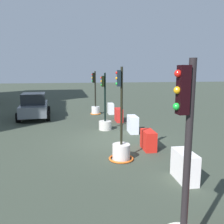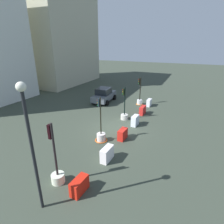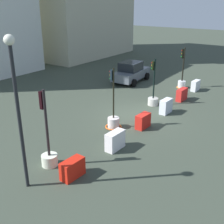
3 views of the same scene
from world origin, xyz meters
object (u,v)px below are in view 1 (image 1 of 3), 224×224
at_px(construction_barrier_2, 148,140).
at_px(traffic_light_2, 105,121).
at_px(traffic_light_1, 121,148).
at_px(car_grey_saloon, 34,106).
at_px(construction_barrier_5, 111,109).
at_px(construction_barrier_3, 133,124).
at_px(construction_barrier_4, 119,115).
at_px(traffic_light_3, 95,107).
at_px(construction_barrier_1, 185,166).

bearing_deg(construction_barrier_2, traffic_light_2, 18.78).
bearing_deg(traffic_light_1, car_grey_saloon, 25.41).
height_order(construction_barrier_2, construction_barrier_5, construction_barrier_5).
height_order(construction_barrier_2, construction_barrier_3, construction_barrier_3).
bearing_deg(construction_barrier_4, traffic_light_1, 168.31).
distance_m(traffic_light_1, car_grey_saloon, 9.94).
height_order(traffic_light_1, traffic_light_2, traffic_light_1).
bearing_deg(traffic_light_3, traffic_light_2, 179.43).
height_order(construction_barrier_2, car_grey_saloon, car_grey_saloon).
xyz_separation_m(traffic_light_3, car_grey_saloon, (-0.73, 4.44, 0.27)).
relative_size(construction_barrier_3, construction_barrier_4, 0.89).
xyz_separation_m(traffic_light_1, construction_barrier_2, (0.92, -1.40, -0.05)).
distance_m(traffic_light_3, construction_barrier_5, 1.22).
xyz_separation_m(construction_barrier_1, construction_barrier_5, (11.63, 0.11, -0.04)).
bearing_deg(construction_barrier_3, construction_barrier_5, 1.21).
distance_m(construction_barrier_4, car_grey_saloon, 6.10).
height_order(traffic_light_1, construction_barrier_1, traffic_light_1).
xyz_separation_m(construction_barrier_1, construction_barrier_4, (8.74, 0.11, -0.02)).
relative_size(traffic_light_2, construction_barrier_1, 2.93).
relative_size(traffic_light_2, traffic_light_3, 0.97).
bearing_deg(traffic_light_2, construction_barrier_2, -161.22).
height_order(traffic_light_2, car_grey_saloon, traffic_light_2).
relative_size(traffic_light_2, construction_barrier_4, 2.86).
bearing_deg(traffic_light_3, construction_barrier_2, -172.13).
bearing_deg(construction_barrier_3, construction_barrier_4, 2.31).
distance_m(construction_barrier_4, construction_barrier_5, 2.90).
bearing_deg(construction_barrier_5, traffic_light_1, 171.81).
bearing_deg(construction_barrier_3, traffic_light_2, 56.99).
bearing_deg(construction_barrier_4, construction_barrier_3, -177.69).
xyz_separation_m(construction_barrier_1, construction_barrier_3, (5.78, -0.01, 0.01)).
relative_size(traffic_light_3, construction_barrier_1, 3.01).
relative_size(construction_barrier_1, construction_barrier_2, 1.09).
height_order(traffic_light_1, construction_barrier_4, traffic_light_1).
height_order(traffic_light_3, construction_barrier_2, traffic_light_3).
bearing_deg(construction_barrier_4, traffic_light_3, 21.92).
xyz_separation_m(construction_barrier_4, construction_barrier_5, (2.90, 0.00, -0.02)).
xyz_separation_m(construction_barrier_1, car_grey_saloon, (11.00, 5.75, 0.41)).
distance_m(construction_barrier_2, car_grey_saloon, 9.85).
xyz_separation_m(construction_barrier_2, construction_barrier_4, (5.78, 0.01, 0.02)).
distance_m(construction_barrier_1, car_grey_saloon, 12.42).
relative_size(traffic_light_2, construction_barrier_3, 3.22).
relative_size(traffic_light_1, construction_barrier_2, 3.41).
bearing_deg(construction_barrier_3, construction_barrier_1, 179.87).
bearing_deg(traffic_light_2, construction_barrier_1, -168.47).
bearing_deg(car_grey_saloon, construction_barrier_3, -132.19).
xyz_separation_m(traffic_light_2, construction_barrier_1, (-6.67, -1.36, -0.08)).
xyz_separation_m(traffic_light_2, traffic_light_3, (5.06, -0.05, 0.06)).
bearing_deg(construction_barrier_4, construction_barrier_5, 0.09).
relative_size(traffic_light_1, construction_barrier_5, 3.49).
xyz_separation_m(traffic_light_2, construction_barrier_2, (-3.72, -1.26, -0.12)).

